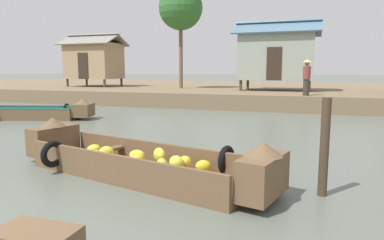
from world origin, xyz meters
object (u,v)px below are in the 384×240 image
(cargo_boat_upstream, at_px, (31,112))
(vendor_person, at_px, (307,75))
(stilt_house_left, at_px, (94,60))
(stilt_house_mid_left, at_px, (277,55))
(palm_tree_near, at_px, (181,8))
(mooring_post, at_px, (324,147))
(banana_boat, at_px, (138,161))

(cargo_boat_upstream, relative_size, vendor_person, 3.01)
(stilt_house_left, height_order, stilt_house_mid_left, stilt_house_mid_left)
(palm_tree_near, height_order, vendor_person, palm_tree_near)
(cargo_boat_upstream, height_order, mooring_post, mooring_post)
(cargo_boat_upstream, bearing_deg, stilt_house_mid_left, 49.02)
(banana_boat, relative_size, vendor_person, 3.28)
(stilt_house_left, xyz_separation_m, palm_tree_near, (6.98, -0.63, 3.14))
(stilt_house_left, height_order, palm_tree_near, palm_tree_near)
(banana_boat, xyz_separation_m, cargo_boat_upstream, (-7.68, 5.44, -0.01))
(stilt_house_mid_left, bearing_deg, mooring_post, -81.52)
(stilt_house_left, height_order, mooring_post, stilt_house_left)
(stilt_house_mid_left, distance_m, palm_tree_near, 6.76)
(stilt_house_mid_left, height_order, mooring_post, stilt_house_mid_left)
(stilt_house_left, bearing_deg, cargo_boat_upstream, -67.77)
(mooring_post, bearing_deg, cargo_boat_upstream, 153.74)
(palm_tree_near, xyz_separation_m, vendor_person, (7.82, -4.21, -4.10))
(banana_boat, relative_size, stilt_house_left, 1.30)
(banana_boat, relative_size, cargo_boat_upstream, 1.09)
(stilt_house_left, bearing_deg, mooring_post, -46.62)
(vendor_person, bearing_deg, mooring_post, -87.42)
(banana_boat, distance_m, vendor_person, 11.83)
(stilt_house_mid_left, distance_m, mooring_post, 15.57)
(palm_tree_near, bearing_deg, banana_boat, -71.83)
(cargo_boat_upstream, distance_m, mooring_post, 12.14)
(cargo_boat_upstream, bearing_deg, mooring_post, -26.26)
(stilt_house_mid_left, bearing_deg, palm_tree_near, 177.15)
(banana_boat, xyz_separation_m, stilt_house_left, (-12.11, 16.27, 2.37))
(cargo_boat_upstream, distance_m, palm_tree_near, 11.88)
(stilt_house_mid_left, relative_size, vendor_person, 2.89)
(stilt_house_mid_left, height_order, palm_tree_near, palm_tree_near)
(banana_boat, distance_m, palm_tree_near, 17.36)
(banana_boat, xyz_separation_m, stilt_house_mid_left, (0.92, 15.34, 2.51))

